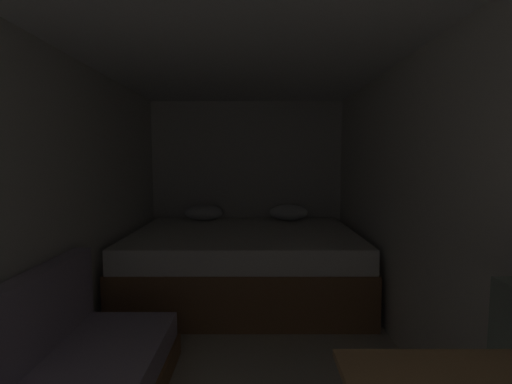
# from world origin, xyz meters

# --- Properties ---
(wall_back) EXTENTS (2.48, 0.05, 2.14)m
(wall_back) POSITION_xyz_m (0.00, 4.28, 1.07)
(wall_back) COLOR silver
(wall_back) RESTS_ON ground
(wall_left) EXTENTS (0.05, 4.89, 2.14)m
(wall_left) POSITION_xyz_m (-1.22, 1.81, 1.07)
(wall_left) COLOR silver
(wall_left) RESTS_ON ground
(wall_right) EXTENTS (0.05, 4.89, 2.14)m
(wall_right) POSITION_xyz_m (1.22, 1.81, 1.07)
(wall_right) COLOR silver
(wall_right) RESTS_ON ground
(ceiling_slab) EXTENTS (2.48, 4.89, 0.05)m
(ceiling_slab) POSITION_xyz_m (0.00, 1.81, 2.17)
(ceiling_slab) COLOR white
(ceiling_slab) RESTS_ON wall_left
(bed) EXTENTS (2.26, 1.71, 0.88)m
(bed) POSITION_xyz_m (0.00, 3.36, 0.35)
(bed) COLOR brown
(bed) RESTS_ON ground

